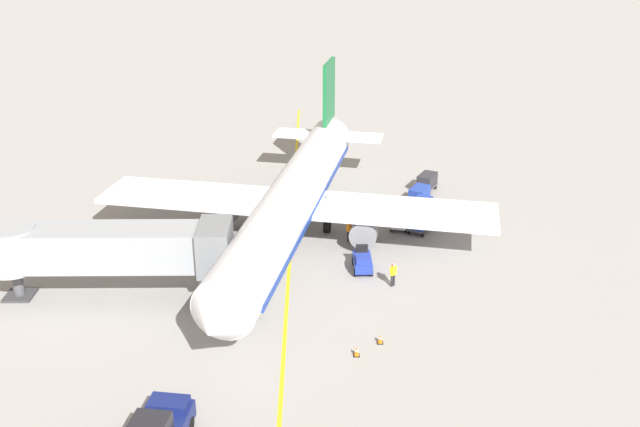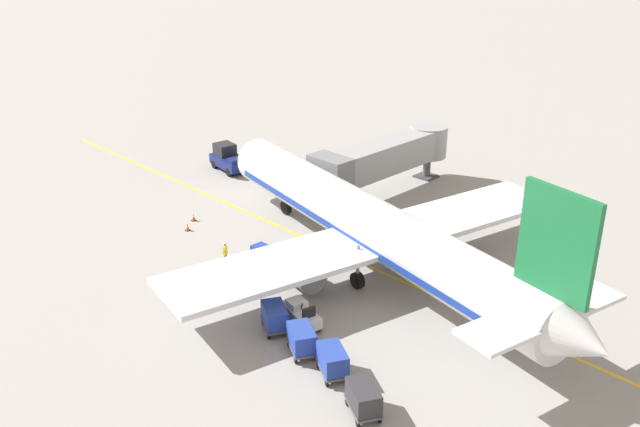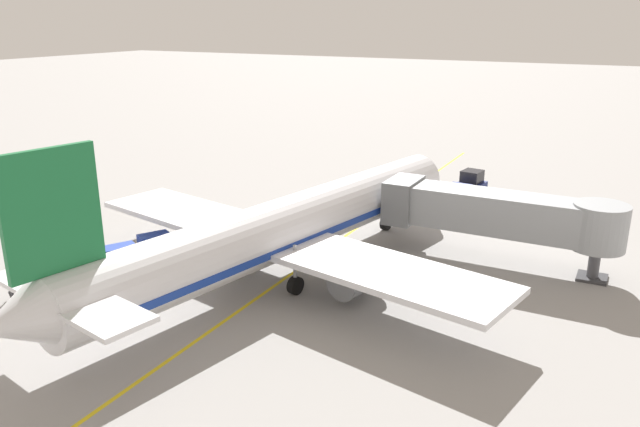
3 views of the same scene
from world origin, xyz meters
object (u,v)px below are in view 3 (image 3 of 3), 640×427
at_px(baggage_cart_second_in_train, 120,255).
at_px(baggage_cart_third_in_train, 86,268).
at_px(baggage_cart_tail_end, 29,283).
at_px(ground_crew_marshaller, 232,240).
at_px(baggage_cart_front, 155,243).
at_px(safety_cone_nose_left, 316,204).
at_px(pushback_tractor, 468,186).
at_px(baggage_tug_trailing, 265,230).
at_px(ground_crew_wing_walker, 259,215).
at_px(baggage_tug_lead, 164,253).
at_px(jet_bridge, 499,213).
at_px(ground_crew_loader, 236,248).
at_px(parked_airliner, 286,228).
at_px(safety_cone_nose_right, 337,202).

distance_m(baggage_cart_second_in_train, baggage_cart_third_in_train, 2.61).
height_order(baggage_cart_tail_end, ground_crew_marshaller, ground_crew_marshaller).
distance_m(baggage_cart_front, safety_cone_nose_left, 15.99).
relative_size(pushback_tractor, baggage_tug_trailing, 1.85).
height_order(ground_crew_wing_walker, safety_cone_nose_left, ground_crew_wing_walker).
relative_size(baggage_cart_tail_end, ground_crew_marshaller, 1.70).
relative_size(baggage_tug_lead, safety_cone_nose_left, 4.58).
height_order(jet_bridge, ground_crew_loader, jet_bridge).
bearing_deg(baggage_cart_third_in_train, safety_cone_nose_left, 76.13).
xyz_separation_m(jet_bridge, baggage_cart_second_in_train, (-21.58, -12.52, -2.51)).
relative_size(pushback_tractor, baggage_tug_lead, 1.73).
bearing_deg(baggage_cart_front, safety_cone_nose_left, 73.86).
distance_m(baggage_tug_lead, baggage_cart_second_in_train, 2.82).
distance_m(baggage_cart_third_in_train, ground_crew_marshaller, 9.76).
height_order(jet_bridge, baggage_tug_lead, jet_bridge).
bearing_deg(pushback_tractor, ground_crew_wing_walker, -128.53).
xyz_separation_m(parked_airliner, baggage_cart_tail_end, (-11.61, -9.89, -2.24)).
relative_size(jet_bridge, ground_crew_loader, 9.15).
height_order(baggage_cart_second_in_train, baggage_cart_tail_end, same).
bearing_deg(baggage_tug_trailing, ground_crew_loader, -81.29).
bearing_deg(ground_crew_wing_walker, safety_cone_nose_left, 77.94).
bearing_deg(baggage_cart_tail_end, safety_cone_nose_left, 75.33).
xyz_separation_m(ground_crew_loader, ground_crew_marshaller, (-1.13, 1.14, 0.00)).
height_order(baggage_cart_third_in_train, ground_crew_wing_walker, ground_crew_wing_walker).
relative_size(baggage_tug_trailing, ground_crew_loader, 1.49).
xyz_separation_m(baggage_cart_tail_end, ground_crew_marshaller, (6.30, 11.52, 0.00)).
distance_m(baggage_tug_trailing, ground_crew_marshaller, 3.57).
relative_size(baggage_cart_front, baggage_cart_tail_end, 1.00).
distance_m(ground_crew_wing_walker, safety_cone_nose_left, 6.92).
relative_size(parked_airliner, jet_bridge, 2.40).
xyz_separation_m(ground_crew_wing_walker, safety_cone_nose_right, (2.87, 7.98, -0.66)).
height_order(baggage_tug_trailing, ground_crew_loader, ground_crew_loader).
relative_size(safety_cone_nose_left, safety_cone_nose_right, 1.00).
relative_size(pushback_tractor, ground_crew_loader, 2.76).
relative_size(parked_airliner, ground_crew_wing_walker, 21.96).
xyz_separation_m(baggage_cart_second_in_train, ground_crew_marshaller, (4.94, 5.69, 0.00)).
bearing_deg(baggage_cart_second_in_train, baggage_tug_lead, 46.27).
xyz_separation_m(ground_crew_wing_walker, ground_crew_marshaller, (1.46, -5.73, 0.00)).
height_order(baggage_tug_lead, baggage_cart_tail_end, baggage_tug_lead).
height_order(baggage_cart_second_in_train, safety_cone_nose_right, baggage_cart_second_in_train).
relative_size(parked_airliner, pushback_tractor, 7.94).
bearing_deg(baggage_tug_lead, baggage_tug_trailing, 64.72).
distance_m(baggage_tug_lead, ground_crew_loader, 4.83).
relative_size(baggage_tug_lead, baggage_cart_second_in_train, 0.94).
bearing_deg(ground_crew_loader, baggage_cart_third_in_train, -131.26).
relative_size(baggage_cart_front, ground_crew_loader, 1.70).
distance_m(pushback_tractor, baggage_tug_lead, 28.60).
distance_m(baggage_tug_lead, baggage_tug_trailing, 7.97).
height_order(pushback_tractor, baggage_cart_third_in_train, pushback_tractor).
distance_m(ground_crew_wing_walker, safety_cone_nose_right, 8.51).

